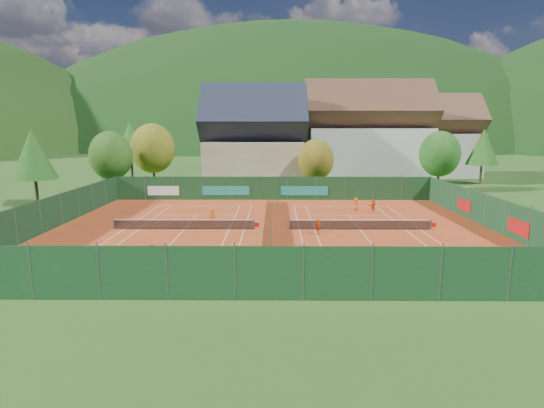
{
  "coord_description": "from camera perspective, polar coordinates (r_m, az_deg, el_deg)",
  "views": [
    {
      "loc": [
        0.32,
        -37.46,
        9.12
      ],
      "look_at": [
        0.0,
        2.0,
        2.0
      ],
      "focal_mm": 28.0,
      "sensor_mm": 36.0,
      "label": 1
    }
  ],
  "objects": [
    {
      "name": "fence_south",
      "position": [
        22.78,
        -0.37,
        -9.32
      ],
      "size": [
        40.0,
        0.04,
        3.0
      ],
      "color": "#163C1D",
      "rests_on": "ground"
    },
    {
      "name": "tennis_net_right",
      "position": [
        39.23,
        11.99,
        -2.68
      ],
      "size": [
        13.3,
        0.1,
        1.02
      ],
      "color": "#59595B",
      "rests_on": "ground"
    },
    {
      "name": "loose_ball_1",
      "position": [
        27.56,
        11.87,
        -9.25
      ],
      "size": [
        0.07,
        0.07,
        0.07
      ],
      "primitive_type": "sphere",
      "color": "#CCD833",
      "rests_on": "ground"
    },
    {
      "name": "tree_west_side",
      "position": [
        57.08,
        -29.45,
        5.85
      ],
      "size": [
        5.04,
        5.04,
        9.0
      ],
      "color": "#4D371B",
      "rests_on": "ground"
    },
    {
      "name": "tree_east_back",
      "position": [
        81.64,
        18.99,
        8.01
      ],
      "size": [
        7.15,
        7.15,
        10.86
      ],
      "color": "#482E1A",
      "rests_on": "ground"
    },
    {
      "name": "clay_pad",
      "position": [
        38.56,
        -0.02,
        -3.45
      ],
      "size": [
        40.0,
        32.0,
        0.01
      ],
      "primitive_type": "cube",
      "color": "#AA3A19",
      "rests_on": "ground"
    },
    {
      "name": "tree_west_front",
      "position": [
        61.76,
        -20.85,
        6.1
      ],
      "size": [
        5.72,
        5.72,
        8.69
      ],
      "color": "#402917",
      "rests_on": "ground"
    },
    {
      "name": "fence_west",
      "position": [
        43.29,
        -27.54,
        -1.08
      ],
      "size": [
        0.04,
        32.0,
        3.0
      ],
      "color": "#12331A",
      "rests_on": "ground"
    },
    {
      "name": "hotel_block_a",
      "position": [
        75.14,
        12.65,
        8.66
      ],
      "size": [
        21.6,
        11.0,
        17.25
      ],
      "color": "silver",
      "rests_on": "ground"
    },
    {
      "name": "mountain_backdrop",
      "position": [
        276.74,
        6.31,
        0.01
      ],
      "size": [
        820.0,
        530.0,
        242.0
      ],
      "color": "black",
      "rests_on": "ground"
    },
    {
      "name": "player_right_far_a",
      "position": [
        48.26,
        11.21,
        -0.0
      ],
      "size": [
        0.83,
        0.77,
        1.43
      ],
      "primitive_type": "imported",
      "rotation": [
        0.0,
        0.0,
        3.74
      ],
      "color": "#FF6116",
      "rests_on": "ground"
    },
    {
      "name": "loose_ball_3",
      "position": [
        46.5,
        -5.45,
        -1.09
      ],
      "size": [
        0.07,
        0.07,
        0.07
      ],
      "primitive_type": "sphere",
      "color": "#CCD833",
      "rests_on": "ground"
    },
    {
      "name": "court_divider",
      "position": [
        38.44,
        -0.02,
        -2.73
      ],
      "size": [
        0.03,
        28.8,
        1.0
      ],
      "color": "#153B22",
      "rests_on": "ground"
    },
    {
      "name": "loose_ball_4",
      "position": [
        36.78,
        17.67,
        -4.57
      ],
      "size": [
        0.07,
        0.07,
        0.07
      ],
      "primitive_type": "sphere",
      "color": "#CCD833",
      "rests_on": "ground"
    },
    {
      "name": "tree_east_front",
      "position": [
        65.97,
        21.63,
        6.27
      ],
      "size": [
        5.72,
        5.72,
        8.69
      ],
      "color": "#4A351A",
      "rests_on": "ground"
    },
    {
      "name": "court_markings_right",
      "position": [
        39.31,
        11.74,
        -3.39
      ],
      "size": [
        11.03,
        23.83,
        0.0
      ],
      "color": "white",
      "rests_on": "ground"
    },
    {
      "name": "ball_hopper",
      "position": [
        30.53,
        25.97,
        -7.13
      ],
      "size": [
        0.34,
        0.34,
        0.8
      ],
      "color": "slate",
      "rests_on": "ground"
    },
    {
      "name": "tree_center",
      "position": [
        59.9,
        5.94,
        5.96
      ],
      "size": [
        5.01,
        5.01,
        7.6
      ],
      "color": "#412417",
      "rests_on": "ground"
    },
    {
      "name": "loose_ball_2",
      "position": [
        41.37,
        3.89,
        -2.48
      ],
      "size": [
        0.07,
        0.07,
        0.07
      ],
      "primitive_type": "sphere",
      "color": "#CCD833",
      "rests_on": "ground"
    },
    {
      "name": "loose_ball_0",
      "position": [
        32.93,
        -21.11,
        -6.5
      ],
      "size": [
        0.07,
        0.07,
        0.07
      ],
      "primitive_type": "sphere",
      "color": "#CCD833",
      "rests_on": "ground"
    },
    {
      "name": "tennis_net_left",
      "position": [
        39.3,
        -11.55,
        -2.64
      ],
      "size": [
        13.3,
        0.1,
        1.02
      ],
      "color": "#59595B",
      "rests_on": "ground"
    },
    {
      "name": "tree_east_mid",
      "position": [
        77.26,
        26.51,
        6.89
      ],
      "size": [
        5.04,
        5.04,
        9.0
      ],
      "color": "#492E1A",
      "rests_on": "ground"
    },
    {
      "name": "player_left_mid",
      "position": [
        30.55,
        -15.75,
        -6.33
      ],
      "size": [
        0.76,
        0.74,
        1.24
      ],
      "primitive_type": "imported",
      "rotation": [
        0.0,
        0.0,
        -0.65
      ],
      "color": "#E35114",
      "rests_on": "ground"
    },
    {
      "name": "fence_east",
      "position": [
        43.05,
        27.66,
        -1.17
      ],
      "size": [
        0.09,
        32.0,
        3.0
      ],
      "color": "#14381D",
      "rests_on": "ground"
    },
    {
      "name": "player_right_far_b",
      "position": [
        47.66,
        13.42,
        -0.2
      ],
      "size": [
        1.32,
        1.15,
        1.44
      ],
      "primitive_type": "imported",
      "rotation": [
        0.0,
        0.0,
        3.79
      ],
      "color": "orange",
      "rests_on": "ground"
    },
    {
      "name": "fence_north",
      "position": [
        54.01,
        -0.36,
        2.08
      ],
      "size": [
        40.0,
        0.1,
        3.0
      ],
      "color": "#153A1B",
      "rests_on": "ground"
    },
    {
      "name": "player_left_near",
      "position": [
        30.89,
        -20.79,
        -6.33
      ],
      "size": [
        0.5,
        0.34,
        1.34
      ],
      "primitive_type": "imported",
      "rotation": [
        0.0,
        0.0,
        -0.03
      ],
      "color": "#CD5212",
      "rests_on": "ground"
    },
    {
      "name": "tree_west_mid",
      "position": [
        66.12,
        -15.75,
        7.2
      ],
      "size": [
        6.44,
        6.44,
        9.78
      ],
      "color": "#482B19",
      "rests_on": "ground"
    },
    {
      "name": "ground",
      "position": [
        38.56,
        -0.02,
        -3.48
      ],
      "size": [
        600.0,
        600.0,
        0.0
      ],
      "primitive_type": "plane",
      "color": "#254C17",
      "rests_on": "ground"
    },
    {
      "name": "court_markings_left",
      "position": [
        39.44,
        -11.75,
        -3.34
      ],
      "size": [
        11.03,
        23.83,
        0.0
      ],
      "color": "white",
      "rests_on": "ground"
    },
    {
      "name": "player_right_near",
      "position": [
        36.88,
        6.17,
        -3.07
      ],
      "size": [
        0.86,
        0.61,
        1.35
      ],
      "primitive_type": "imported",
      "rotation": [
        0.0,
        0.0,
        0.39
      ],
      "color": "#D14812",
      "rests_on": "ground"
    },
    {
      "name": "tree_west_back",
      "position": [
        75.52,
        -18.5,
        7.9
      ],
      "size": [
        5.6,
        5.6,
        10.0
      ],
      "color": "#49321A",
      "rests_on": "ground"
    },
    {
      "name": "hotel_block_b",
      "position": [
        86.74,
        20.68,
        7.92
      ],
      "size": [
        17.28,
        10.0,
        15.5
      ],
      "color": "silver",
      "rests_on": "ground"
    },
    {
      "name": "chalet",
      "position": [
        67.59,
        -2.38,
        8.1
      ],
      "size": [
        16.2,
        12.0,
        16.0
      ],
      "color": "beige",
      "rests_on": "ground"
    },
    {
      "name": "player_left_far",
      "position": [
        41.65,
        -8.02,
        -1.57
      ],
      "size": [
        0.9,
        0.56,
        1.35
      ],
      "primitive_type": "imported",
      "rotation": [
        0.0,
        0.0,
        3.07
      ],
      "color": "#CC5312",
      "rests_on": "ground"
    }
  ]
}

